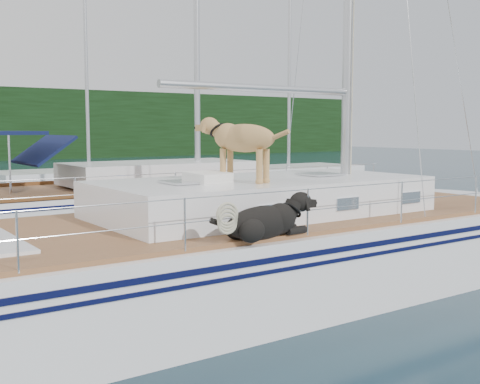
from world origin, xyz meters
TOP-DOWN VIEW (x-y plane):
  - ground at (0.00, 0.00)m, footprint 120.00×120.00m
  - main_sailboat at (0.09, -0.01)m, footprint 12.00×3.94m
  - neighbor_sailboat at (1.29, 6.67)m, footprint 11.00×3.50m
  - bg_boat_center at (4.00, 16.00)m, footprint 7.20×3.00m
  - bg_boat_east at (12.00, 13.00)m, footprint 6.40×3.00m

SIDE VIEW (x-z plane):
  - ground at x=0.00m, z-range 0.00..0.00m
  - bg_boat_center at x=4.00m, z-range -5.37..6.28m
  - bg_boat_east at x=12.00m, z-range -5.37..6.28m
  - neighbor_sailboat at x=1.29m, z-range -6.02..7.28m
  - main_sailboat at x=0.09m, z-range -6.33..7.68m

